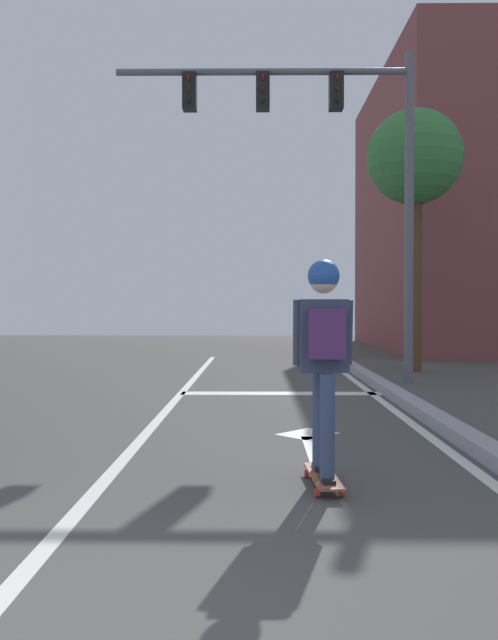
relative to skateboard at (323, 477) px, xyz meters
The scene contains 10 objects.
lane_line_center 3.41m from the skateboard, 119.20° to the left, with size 0.12×20.00×0.01m, color silver.
lane_line_curbside 3.24m from the skateboard, 66.58° to the left, with size 0.12×20.00×0.01m, color silver.
stop_bar 5.42m from the skateboard, 91.19° to the left, with size 3.10×0.40×0.01m, color silver.
lane_arrow_stem 1.24m from the skateboard, 88.01° to the left, with size 0.16×1.40×0.01m, color silver.
lane_arrow_head 2.08m from the skateboard, 88.82° to the left, with size 0.56×0.44×0.01m, color silver.
curb_strip 3.35m from the skateboard, 62.65° to the left, with size 0.24×24.00×0.14m, color #96929A.
skateboard is the anchor object (origin of this frame).
skater 1.02m from the skateboard, 86.61° to the right, with size 0.45×0.60×1.60m.
traffic_signal_mast 8.12m from the skateboard, 84.25° to the left, with size 5.23×0.34×5.80m.
roadside_tree 10.37m from the skateboard, 72.91° to the left, with size 1.97×1.97×5.44m.
Camera 1 is at (1.26, -1.96, 1.33)m, focal length 37.85 mm.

